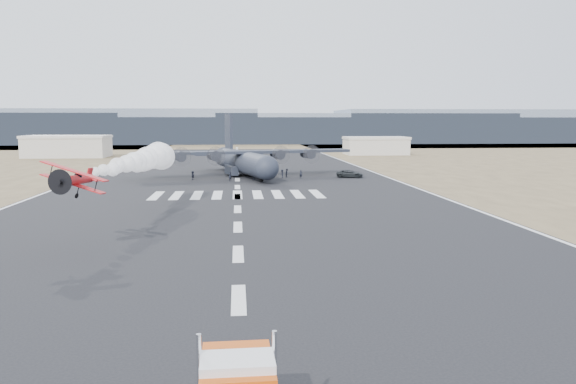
{
  "coord_description": "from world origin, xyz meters",
  "views": [
    {
      "loc": [
        0.0,
        -33.6,
        10.87
      ],
      "look_at": [
        4.96,
        20.86,
        4.0
      ],
      "focal_mm": 35.0,
      "sensor_mm": 36.0,
      "label": 1
    }
  ],
  "objects": [
    {
      "name": "crew_d",
      "position": [
        3.04,
        70.72,
        0.95
      ],
      "size": [
        0.59,
        1.12,
        1.89
      ],
      "primitive_type": "imported",
      "rotation": [
        0.0,
        0.0,
        4.73
      ],
      "color": "black",
      "rests_on": "ground"
    },
    {
      "name": "ridge_seg_c",
      "position": [
        -65.0,
        260.0,
        8.5
      ],
      "size": [
        150.0,
        50.0,
        17.0
      ],
      "primitive_type": "cube",
      "color": "slate",
      "rests_on": "ground"
    },
    {
      "name": "crew_h",
      "position": [
        6.66,
        74.4,
        0.93
      ],
      "size": [
        0.75,
        1.0,
        1.86
      ],
      "primitive_type": "imported",
      "rotation": [
        0.0,
        0.0,
        4.48
      ],
      "color": "black",
      "rests_on": "ground"
    },
    {
      "name": "runway_markings",
      "position": [
        0.0,
        60.0,
        0.01
      ],
      "size": [
        60.0,
        260.0,
        0.01
      ],
      "primitive_type": null,
      "color": "silver",
      "rests_on": "ground"
    },
    {
      "name": "crew_a",
      "position": [
        12.24,
        73.42,
        0.8
      ],
      "size": [
        0.67,
        0.59,
        1.6
      ],
      "primitive_type": "imported",
      "rotation": [
        0.0,
        0.0,
        0.21
      ],
      "color": "black",
      "rests_on": "ground"
    },
    {
      "name": "scrub_far",
      "position": [
        0.0,
        230.0,
        0.0
      ],
      "size": [
        500.0,
        80.0,
        0.0
      ],
      "primitive_type": "cube",
      "color": "brown",
      "rests_on": "ground"
    },
    {
      "name": "crew_b",
      "position": [
        9.79,
        75.99,
        0.84
      ],
      "size": [
        0.77,
        0.95,
        1.68
      ],
      "primitive_type": "imported",
      "rotation": [
        0.0,
        0.0,
        1.2
      ],
      "color": "black",
      "rests_on": "ground"
    },
    {
      "name": "crew_f",
      "position": [
        -8.3,
        72.12,
        0.85
      ],
      "size": [
        0.67,
        1.62,
        1.7
      ],
      "primitive_type": "imported",
      "rotation": [
        0.0,
        0.0,
        1.68
      ],
      "color": "black",
      "rests_on": "ground"
    },
    {
      "name": "hangar_left",
      "position": [
        -52.0,
        145.0,
        3.41
      ],
      "size": [
        24.5,
        14.5,
        6.7
      ],
      "color": "#B7B0A2",
      "rests_on": "ground"
    },
    {
      "name": "ridge_seg_f",
      "position": [
        130.0,
        260.0,
        8.5
      ],
      "size": [
        150.0,
        50.0,
        17.0
      ],
      "primitive_type": "cube",
      "color": "slate",
      "rests_on": "ground"
    },
    {
      "name": "ridge_seg_d",
      "position": [
        0.0,
        260.0,
        6.5
      ],
      "size": [
        150.0,
        50.0,
        13.0
      ],
      "primitive_type": "cube",
      "color": "slate",
      "rests_on": "ground"
    },
    {
      "name": "ground",
      "position": [
        0.0,
        0.0,
        0.0
      ],
      "size": [
        500.0,
        500.0,
        0.0
      ],
      "primitive_type": "plane",
      "color": "black",
      "rests_on": "ground"
    },
    {
      "name": "crew_e",
      "position": [
        5.84,
        74.49,
        0.85
      ],
      "size": [
        0.95,
        0.94,
        1.7
      ],
      "primitive_type": "imported",
      "rotation": [
        0.0,
        0.0,
        0.76
      ],
      "color": "black",
      "rests_on": "ground"
    },
    {
      "name": "smoke_trail",
      "position": [
        -10.86,
        38.15,
        6.28
      ],
      "size": [
        5.2,
        28.85,
        3.64
      ],
      "rotation": [
        0.0,
        0.0,
        -0.11
      ],
      "color": "white"
    },
    {
      "name": "aerobatic_biplane",
      "position": [
        -13.56,
        14.5,
        6.07
      ],
      "size": [
        5.65,
        5.24,
        2.97
      ],
      "rotation": [
        0.0,
        0.28,
        -0.11
      ],
      "color": "red"
    },
    {
      "name": "crew_c",
      "position": [
        8.73,
        75.03,
        0.82
      ],
      "size": [
        0.77,
        1.15,
        1.63
      ],
      "primitive_type": "imported",
      "rotation": [
        0.0,
        0.0,
        5.0
      ],
      "color": "black",
      "rests_on": "ground"
    },
    {
      "name": "crew_g",
      "position": [
        -1.33,
        69.56,
        0.88
      ],
      "size": [
        0.83,
        0.8,
        1.77
      ],
      "primitive_type": "imported",
      "rotation": [
        0.0,
        0.0,
        3.72
      ],
      "color": "black",
      "rests_on": "ground"
    },
    {
      "name": "support_vehicle",
      "position": [
        21.96,
        74.15,
        0.72
      ],
      "size": [
        5.63,
        3.59,
        1.45
      ],
      "primitive_type": "imported",
      "rotation": [
        0.0,
        0.0,
        1.33
      ],
      "color": "black",
      "rests_on": "ground"
    },
    {
      "name": "hangar_right",
      "position": [
        46.0,
        150.0,
        3.01
      ],
      "size": [
        20.5,
        12.5,
        5.9
      ],
      "color": "#B7B0A2",
      "rests_on": "ground"
    },
    {
      "name": "transport_aircraft",
      "position": [
        1.17,
        79.98,
        3.25
      ],
      "size": [
        43.32,
        35.41,
        12.62
      ],
      "rotation": [
        0.0,
        0.0,
        0.25
      ],
      "color": "#232634",
      "rests_on": "ground"
    },
    {
      "name": "ridge_seg_e",
      "position": [
        65.0,
        260.0,
        7.5
      ],
      "size": [
        150.0,
        50.0,
        15.0
      ],
      "primitive_type": "cube",
      "color": "slate",
      "rests_on": "ground"
    }
  ]
}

